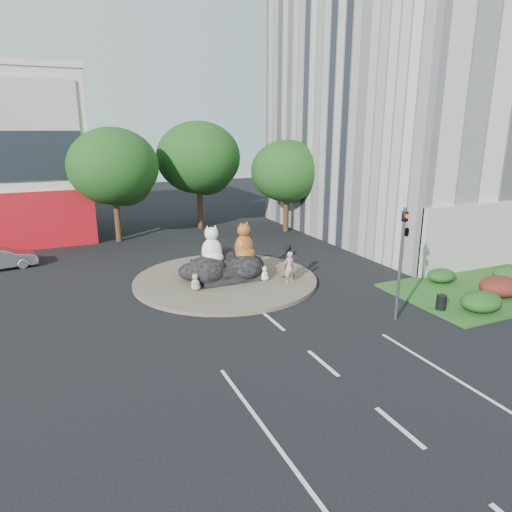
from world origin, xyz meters
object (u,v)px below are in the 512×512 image
Objects in this scene: cat_white at (212,245)px; kitten_white at (264,273)px; cat_tabby at (244,241)px; pedestrian_pink at (289,267)px; kitten_calico at (195,282)px; pedestrian_dark at (287,261)px; litter_bin at (441,302)px; parked_car at (0,259)px.

cat_white is 3.22m from kitten_white.
cat_tabby is at bearing 89.99° from kitten_white.
cat_tabby is 2.95m from pedestrian_pink.
cat_white is 2.36m from kitten_calico.
cat_white is 1.24× the size of pedestrian_pink.
kitten_calico is 5.26m from pedestrian_dark.
cat_tabby is 1.27× the size of pedestrian_pink.
pedestrian_dark is 8.17m from litter_bin.
pedestrian_dark is 17.13m from parked_car.
cat_tabby is 0.53× the size of parked_car.
litter_bin is at bearing -78.15° from kitten_white.
litter_bin is (6.37, -8.14, -1.71)m from cat_tabby.
pedestrian_pink is 0.94m from pedestrian_dark.
cat_white is 2.58× the size of kitten_white.
cat_tabby is at bearing -59.09° from pedestrian_pink.
kitten_white is 0.44× the size of pedestrian_dark.
kitten_white is at bearing -81.45° from cat_tabby.
pedestrian_dark reaches higher than kitten_calico.
pedestrian_pink is (3.57, -2.12, -1.11)m from cat_white.
cat_tabby is 3.76m from kitten_calico.
litter_bin is at bearing -71.21° from cat_tabby.
kitten_calico is 12.93m from parked_car.
pedestrian_dark is (2.03, -1.25, -1.06)m from cat_tabby.
kitten_white is (3.87, -0.01, -0.04)m from kitten_calico.
cat_white is 3.06× the size of litter_bin.
kitten_calico is at bearing 152.08° from kitten_white.
kitten_calico is at bearing 144.24° from litter_bin.
pedestrian_pink is at bearing 127.79° from litter_bin.
kitten_white is 15.97m from parked_car.
litter_bin is (5.71, -6.89, -0.14)m from kitten_white.
parked_car reaches higher than litter_bin.
kitten_white is 0.48× the size of pedestrian_pink.
kitten_calico is at bearing -17.94° from pedestrian_pink.
kitten_calico is at bearing -177.99° from cat_tabby.
parked_car is (-10.76, 7.61, -1.49)m from cat_white.
cat_tabby reaches higher than litter_bin.
kitten_calico is 1.32× the size of litter_bin.
pedestrian_pink is 0.92× the size of pedestrian_dark.
cat_tabby reaches higher than pedestrian_pink.
cat_white reaches higher than pedestrian_pink.
cat_white is at bearing -20.25° from pedestrian_dark.
pedestrian_dark reaches higher than pedestrian_pink.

